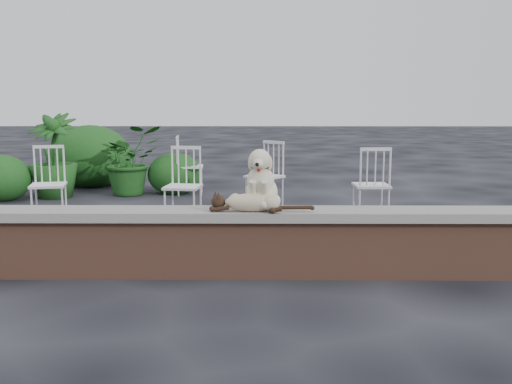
{
  "coord_description": "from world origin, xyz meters",
  "views": [
    {
      "loc": [
        0.5,
        -4.87,
        1.5
      ],
      "look_at": [
        0.46,
        0.2,
        0.7
      ],
      "focal_mm": 40.73,
      "sensor_mm": 36.0,
      "label": 1
    }
  ],
  "objects_px": {
    "dog": "(262,178)",
    "chair_c": "(371,184)",
    "chair_a": "(48,184)",
    "potted_plant_b": "(53,156)",
    "chair_b": "(183,185)",
    "cat": "(252,201)",
    "potted_plant_a": "(130,160)",
    "chair_e": "(190,165)",
    "chair_d": "(264,175)"
  },
  "relations": [
    {
      "from": "dog",
      "to": "potted_plant_b",
      "type": "xyz_separation_m",
      "value": [
        -3.22,
        4.01,
        -0.19
      ]
    },
    {
      "from": "chair_c",
      "to": "chair_b",
      "type": "height_order",
      "value": "same"
    },
    {
      "from": "cat",
      "to": "chair_c",
      "type": "xyz_separation_m",
      "value": [
        1.46,
        2.41,
        -0.2
      ]
    },
    {
      "from": "chair_c",
      "to": "potted_plant_b",
      "type": "xyz_separation_m",
      "value": [
        -4.6,
        1.75,
        0.19
      ]
    },
    {
      "from": "chair_b",
      "to": "potted_plant_b",
      "type": "height_order",
      "value": "potted_plant_b"
    },
    {
      "from": "chair_a",
      "to": "potted_plant_b",
      "type": "bearing_deg",
      "value": 95.21
    },
    {
      "from": "chair_b",
      "to": "potted_plant_a",
      "type": "xyz_separation_m",
      "value": [
        -1.15,
        2.21,
        0.09
      ]
    },
    {
      "from": "chair_d",
      "to": "chair_e",
      "type": "distance_m",
      "value": 1.72
    },
    {
      "from": "cat",
      "to": "potted_plant_a",
      "type": "bearing_deg",
      "value": 123.16
    },
    {
      "from": "cat",
      "to": "chair_e",
      "type": "relative_size",
      "value": 1.09
    },
    {
      "from": "dog",
      "to": "chair_c",
      "type": "height_order",
      "value": "dog"
    },
    {
      "from": "potted_plant_a",
      "to": "chair_a",
      "type": "bearing_deg",
      "value": -105.19
    },
    {
      "from": "chair_d",
      "to": "potted_plant_b",
      "type": "height_order",
      "value": "potted_plant_b"
    },
    {
      "from": "potted_plant_a",
      "to": "chair_e",
      "type": "bearing_deg",
      "value": 1.36
    },
    {
      "from": "chair_b",
      "to": "potted_plant_b",
      "type": "xyz_separation_m",
      "value": [
        -2.26,
        1.9,
        0.19
      ]
    },
    {
      "from": "chair_c",
      "to": "potted_plant_a",
      "type": "bearing_deg",
      "value": -32.71
    },
    {
      "from": "dog",
      "to": "chair_b",
      "type": "relative_size",
      "value": 0.56
    },
    {
      "from": "chair_d",
      "to": "potted_plant_a",
      "type": "xyz_separation_m",
      "value": [
        -2.16,
        1.22,
        0.09
      ]
    },
    {
      "from": "chair_a",
      "to": "chair_b",
      "type": "relative_size",
      "value": 1.0
    },
    {
      "from": "potted_plant_a",
      "to": "dog",
      "type": "bearing_deg",
      "value": -63.98
    },
    {
      "from": "cat",
      "to": "chair_e",
      "type": "distance_m",
      "value": 4.63
    },
    {
      "from": "dog",
      "to": "potted_plant_b",
      "type": "height_order",
      "value": "potted_plant_b"
    },
    {
      "from": "potted_plant_a",
      "to": "potted_plant_b",
      "type": "height_order",
      "value": "potted_plant_b"
    },
    {
      "from": "cat",
      "to": "dog",
      "type": "bearing_deg",
      "value": 70.67
    },
    {
      "from": "potted_plant_b",
      "to": "chair_a",
      "type": "bearing_deg",
      "value": -72.66
    },
    {
      "from": "chair_a",
      "to": "potted_plant_a",
      "type": "bearing_deg",
      "value": 62.68
    },
    {
      "from": "chair_a",
      "to": "potted_plant_b",
      "type": "distance_m",
      "value": 1.85
    },
    {
      "from": "chair_d",
      "to": "chair_c",
      "type": "bearing_deg",
      "value": 10.17
    },
    {
      "from": "dog",
      "to": "potted_plant_b",
      "type": "bearing_deg",
      "value": 137.52
    },
    {
      "from": "potted_plant_a",
      "to": "chair_d",
      "type": "bearing_deg",
      "value": -29.38
    },
    {
      "from": "chair_c",
      "to": "potted_plant_b",
      "type": "distance_m",
      "value": 4.93
    },
    {
      "from": "dog",
      "to": "chair_b",
      "type": "distance_m",
      "value": 2.35
    },
    {
      "from": "dog",
      "to": "chair_c",
      "type": "xyz_separation_m",
      "value": [
        1.38,
        2.26,
        -0.38
      ]
    },
    {
      "from": "dog",
      "to": "potted_plant_a",
      "type": "height_order",
      "value": "potted_plant_a"
    },
    {
      "from": "chair_e",
      "to": "potted_plant_b",
      "type": "distance_m",
      "value": 2.11
    },
    {
      "from": "dog",
      "to": "chair_b",
      "type": "height_order",
      "value": "dog"
    },
    {
      "from": "chair_b",
      "to": "potted_plant_a",
      "type": "relative_size",
      "value": 0.84
    },
    {
      "from": "chair_e",
      "to": "chair_b",
      "type": "bearing_deg",
      "value": -179.96
    },
    {
      "from": "chair_c",
      "to": "chair_b",
      "type": "bearing_deg",
      "value": 1.5
    },
    {
      "from": "dog",
      "to": "chair_d",
      "type": "height_order",
      "value": "dog"
    },
    {
      "from": "chair_a",
      "to": "potted_plant_b",
      "type": "relative_size",
      "value": 0.72
    },
    {
      "from": "cat",
      "to": "chair_b",
      "type": "xyz_separation_m",
      "value": [
        -0.89,
        2.26,
        -0.2
      ]
    },
    {
      "from": "cat",
      "to": "potted_plant_b",
      "type": "height_order",
      "value": "potted_plant_b"
    },
    {
      "from": "chair_e",
      "to": "chair_c",
      "type": "bearing_deg",
      "value": -134.19
    },
    {
      "from": "dog",
      "to": "potted_plant_a",
      "type": "distance_m",
      "value": 4.82
    },
    {
      "from": "chair_e",
      "to": "potted_plant_b",
      "type": "relative_size",
      "value": 0.72
    },
    {
      "from": "chair_a",
      "to": "potted_plant_a",
      "type": "xyz_separation_m",
      "value": [
        0.56,
        2.07,
        0.09
      ]
    },
    {
      "from": "potted_plant_b",
      "to": "dog",
      "type": "bearing_deg",
      "value": -51.22
    },
    {
      "from": "cat",
      "to": "potted_plant_a",
      "type": "xyz_separation_m",
      "value": [
        -2.03,
        4.48,
        -0.11
      ]
    },
    {
      "from": "dog",
      "to": "cat",
      "type": "relative_size",
      "value": 0.52
    }
  ]
}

